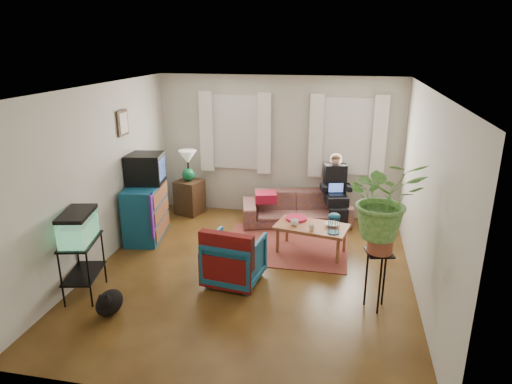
% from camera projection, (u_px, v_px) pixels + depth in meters
% --- Properties ---
extents(floor, '(4.50, 5.00, 0.01)m').
position_uv_depth(floor, '(251.00, 273.00, 6.55)').
color(floor, '#4F2B14').
rests_on(floor, ground).
extents(ceiling, '(4.50, 5.00, 0.01)m').
position_uv_depth(ceiling, '(250.00, 89.00, 5.73)').
color(ceiling, white).
rests_on(ceiling, wall_back).
extents(wall_back, '(4.50, 0.01, 2.60)m').
position_uv_depth(wall_back, '(278.00, 147.00, 8.47)').
color(wall_back, silver).
rests_on(wall_back, floor).
extents(wall_front, '(4.50, 0.01, 2.60)m').
position_uv_depth(wall_front, '(188.00, 276.00, 3.81)').
color(wall_front, silver).
rests_on(wall_front, floor).
extents(wall_left, '(0.01, 5.00, 2.60)m').
position_uv_depth(wall_left, '(97.00, 178.00, 6.56)').
color(wall_left, silver).
rests_on(wall_left, floor).
extents(wall_right, '(0.01, 5.00, 2.60)m').
position_uv_depth(wall_right, '(425.00, 198.00, 5.72)').
color(wall_right, silver).
rests_on(wall_right, floor).
extents(window_left, '(1.08, 0.04, 1.38)m').
position_uv_depth(window_left, '(236.00, 132.00, 8.52)').
color(window_left, white).
rests_on(window_left, wall_back).
extents(window_right, '(1.08, 0.04, 1.38)m').
position_uv_depth(window_right, '(347.00, 137.00, 8.14)').
color(window_right, white).
rests_on(window_right, wall_back).
extents(curtains_left, '(1.36, 0.06, 1.50)m').
position_uv_depth(curtains_left, '(235.00, 133.00, 8.44)').
color(curtains_left, white).
rests_on(curtains_left, wall_back).
extents(curtains_right, '(1.36, 0.06, 1.50)m').
position_uv_depth(curtains_right, '(347.00, 137.00, 8.06)').
color(curtains_right, white).
rests_on(curtains_right, wall_back).
extents(picture_frame, '(0.04, 0.32, 0.40)m').
position_uv_depth(picture_frame, '(123.00, 123.00, 7.14)').
color(picture_frame, '#3D2616').
rests_on(picture_frame, wall_left).
extents(area_rug, '(2.00, 1.60, 0.01)m').
position_uv_depth(area_rug, '(285.00, 245.00, 7.42)').
color(area_rug, brown).
rests_on(area_rug, floor).
extents(sofa, '(2.06, 1.20, 0.76)m').
position_uv_depth(sofa, '(297.00, 203.00, 8.26)').
color(sofa, brown).
rests_on(sofa, floor).
extents(seated_person, '(0.61, 0.69, 1.16)m').
position_uv_depth(seated_person, '(335.00, 192.00, 8.22)').
color(seated_person, black).
rests_on(seated_person, sofa).
extents(side_table, '(0.55, 0.55, 0.65)m').
position_uv_depth(side_table, '(190.00, 197.00, 8.75)').
color(side_table, '#422618').
rests_on(side_table, floor).
extents(table_lamp, '(0.41, 0.41, 0.60)m').
position_uv_depth(table_lamp, '(188.00, 166.00, 8.56)').
color(table_lamp, white).
rests_on(table_lamp, side_table).
extents(dresser, '(0.67, 1.10, 0.93)m').
position_uv_depth(dresser, '(146.00, 211.00, 7.63)').
color(dresser, '#115C66').
rests_on(dresser, floor).
extents(crt_tv, '(0.64, 0.60, 0.49)m').
position_uv_depth(crt_tv, '(145.00, 168.00, 7.51)').
color(crt_tv, black).
rests_on(crt_tv, dresser).
extents(aquarium_stand, '(0.52, 0.75, 0.77)m').
position_uv_depth(aquarium_stand, '(83.00, 268.00, 5.89)').
color(aquarium_stand, black).
rests_on(aquarium_stand, floor).
extents(aquarium, '(0.47, 0.68, 0.40)m').
position_uv_depth(aquarium, '(78.00, 226.00, 5.70)').
color(aquarium, '#7FD899').
rests_on(aquarium, aquarium_stand).
extents(black_cat, '(0.38, 0.49, 0.37)m').
position_uv_depth(black_cat, '(109.00, 300.00, 5.51)').
color(black_cat, black).
rests_on(black_cat, floor).
extents(armchair, '(0.80, 0.77, 0.73)m').
position_uv_depth(armchair, '(234.00, 257.00, 6.22)').
color(armchair, navy).
rests_on(armchair, floor).
extents(serape_throw, '(0.76, 0.27, 0.61)m').
position_uv_depth(serape_throw, '(226.00, 256.00, 5.92)').
color(serape_throw, '#9E0A0A').
rests_on(serape_throw, armchair).
extents(coffee_table, '(1.19, 0.80, 0.45)m').
position_uv_depth(coffee_table, '(311.00, 239.00, 7.13)').
color(coffee_table, brown).
rests_on(coffee_table, floor).
extents(cup_a, '(0.15, 0.15, 0.10)m').
position_uv_depth(cup_a, '(294.00, 223.00, 7.05)').
color(cup_a, white).
rests_on(cup_a, coffee_table).
extents(cup_b, '(0.12, 0.12, 0.09)m').
position_uv_depth(cup_b, '(312.00, 227.00, 6.87)').
color(cup_b, beige).
rests_on(cup_b, coffee_table).
extents(bowl, '(0.25, 0.25, 0.05)m').
position_uv_depth(bowl, '(332.00, 225.00, 7.03)').
color(bowl, white).
rests_on(bowl, coffee_table).
extents(snack_tray, '(0.40, 0.40, 0.04)m').
position_uv_depth(snack_tray, '(296.00, 218.00, 7.29)').
color(snack_tray, '#B21414').
rests_on(snack_tray, coffee_table).
extents(birdcage, '(0.21, 0.21, 0.32)m').
position_uv_depth(birdcage, '(334.00, 223.00, 6.74)').
color(birdcage, '#115B6B').
rests_on(birdcage, coffee_table).
extents(plant_stand, '(0.39, 0.39, 0.77)m').
position_uv_depth(plant_stand, '(377.00, 280.00, 5.59)').
color(plant_stand, black).
rests_on(plant_stand, floor).
extents(potted_plant, '(1.02, 0.93, 0.97)m').
position_uv_depth(potted_plant, '(383.00, 211.00, 5.30)').
color(potted_plant, '#599947').
rests_on(potted_plant, plant_stand).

